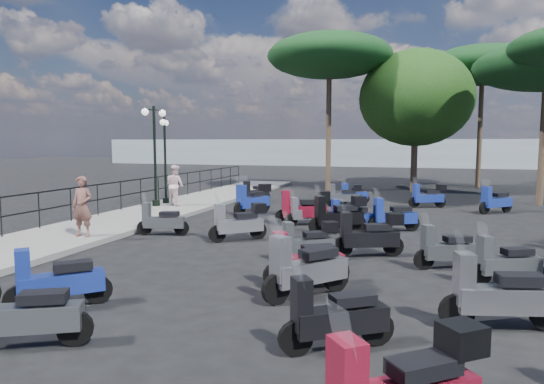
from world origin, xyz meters
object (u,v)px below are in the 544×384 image
(scooter_8, at_px, (305,262))
(scooter_19, at_px, (500,296))
(broadleaf_tree, at_px, (416,98))
(scooter_0, at_px, (56,282))
(scooter_2, at_px, (239,223))
(scooter_5, at_px, (255,193))
(lamp_post_2, at_px, (165,154))
(scooter_22, at_px, (393,217))
(scooter_17, at_px, (344,196))
(scooter_23, at_px, (428,196))
(pine_2, at_px, (329,56))
(scooter_21, at_px, (447,249))
(scooter_30, at_px, (505,263))
(scooter_11, at_px, (353,195))
(scooter_13, at_px, (335,318))
(scooter_6, at_px, (23,315))
(scooter_20, at_px, (369,235))
(pedestrian_far, at_px, (175,185))
(scooter_7, at_px, (305,270))
(scooter_29, at_px, (495,201))
(woman, at_px, (82,206))
(scooter_9, at_px, (339,215))
(pine_0, at_px, (483,66))
(scooter_15, at_px, (350,217))
(scooter_3, at_px, (162,221))
(scooter_14, at_px, (308,242))
(lamp_post_1, at_px, (155,149))
(scooter_16, at_px, (305,212))
(scooter_10, at_px, (304,208))

(scooter_8, bearing_deg, scooter_19, -141.94)
(broadleaf_tree, bearing_deg, scooter_0, -103.68)
(scooter_2, height_order, scooter_5, scooter_2)
(lamp_post_2, distance_m, scooter_22, 10.18)
(scooter_8, height_order, scooter_17, scooter_8)
(scooter_17, xyz_separation_m, scooter_23, (3.37, 0.67, 0.02))
(broadleaf_tree, xyz_separation_m, pine_2, (-4.51, -1.19, 2.23))
(scooter_0, height_order, pine_2, pine_2)
(scooter_2, relative_size, scooter_21, 0.95)
(scooter_0, relative_size, scooter_23, 0.89)
(scooter_30, bearing_deg, scooter_11, -4.65)
(scooter_13, relative_size, scooter_17, 0.93)
(scooter_6, height_order, scooter_8, scooter_8)
(scooter_17, distance_m, broadleaf_tree, 8.97)
(pine_2, bearing_deg, scooter_20, -75.55)
(pedestrian_far, bearing_deg, broadleaf_tree, -108.44)
(scooter_7, distance_m, scooter_30, 3.96)
(pedestrian_far, distance_m, scooter_21, 12.08)
(scooter_17, relative_size, scooter_30, 1.05)
(scooter_20, relative_size, scooter_29, 1.22)
(pedestrian_far, xyz_separation_m, scooter_21, (10.12, -6.57, -0.55))
(woman, distance_m, scooter_23, 13.54)
(lamp_post_2, xyz_separation_m, woman, (1.54, -7.18, -1.22))
(scooter_9, relative_size, scooter_17, 1.07)
(woman, height_order, scooter_2, woman)
(scooter_0, relative_size, scooter_8, 0.88)
(pedestrian_far, bearing_deg, pine_0, -108.84)
(scooter_19, xyz_separation_m, scooter_20, (-2.30, 4.00, 0.02))
(woman, bearing_deg, scooter_15, 25.53)
(scooter_5, bearing_deg, scooter_3, 125.64)
(scooter_15, bearing_deg, scooter_23, -45.06)
(scooter_3, relative_size, scooter_7, 1.01)
(woman, bearing_deg, lamp_post_2, 98.48)
(scooter_2, bearing_deg, pine_2, -40.86)
(scooter_9, bearing_deg, pedestrian_far, 33.06)
(scooter_14, bearing_deg, lamp_post_1, 15.81)
(lamp_post_2, relative_size, scooter_6, 2.35)
(scooter_3, relative_size, broadleaf_tree, 0.20)
(scooter_0, xyz_separation_m, scooter_29, (8.33, 13.78, 0.01))
(pedestrian_far, relative_size, scooter_17, 1.10)
(lamp_post_1, relative_size, scooter_20, 2.43)
(scooter_9, height_order, scooter_23, scooter_9)
(scooter_21, bearing_deg, scooter_16, 17.16)
(scooter_9, xyz_separation_m, pine_0, (5.52, 17.13, 6.62))
(scooter_19, bearing_deg, scooter_20, 15.45)
(scooter_16, relative_size, scooter_19, 0.67)
(scooter_13, xyz_separation_m, scooter_20, (-0.14, 5.43, 0.07))
(lamp_post_1, relative_size, scooter_10, 2.25)
(scooter_29, bearing_deg, scooter_6, 110.47)
(scooter_21, bearing_deg, scooter_6, 111.31)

